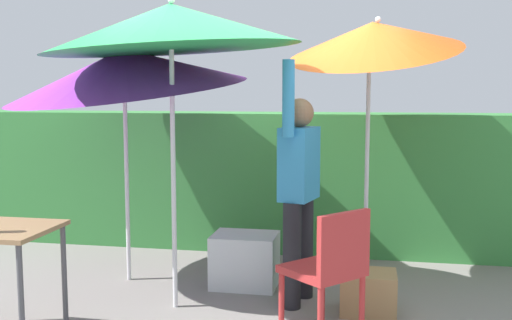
{
  "coord_description": "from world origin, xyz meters",
  "views": [
    {
      "loc": [
        0.89,
        -4.41,
        1.65
      ],
      "look_at": [
        0.0,
        0.3,
        1.1
      ],
      "focal_mm": 41.92,
      "sensor_mm": 36.0,
      "label": 1
    }
  ],
  "objects": [
    {
      "name": "umbrella_orange",
      "position": [
        0.91,
        0.71,
        2.09
      ],
      "size": [
        1.5,
        1.47,
        2.47
      ],
      "color": "silver",
      "rests_on": "ground_plane"
    },
    {
      "name": "ground_plane",
      "position": [
        0.0,
        0.0,
        0.0
      ],
      "size": [
        24.0,
        24.0,
        0.0
      ],
      "primitive_type": "plane",
      "color": "gray"
    },
    {
      "name": "umbrella_rainbow",
      "position": [
        -1.14,
        0.39,
        1.83
      ],
      "size": [
        2.08,
        2.06,
        2.21
      ],
      "color": "silver",
      "rests_on": "ground_plane"
    },
    {
      "name": "umbrella_yellow",
      "position": [
        -0.54,
        -0.17,
        2.12
      ],
      "size": [
        1.91,
        1.9,
        2.37
      ],
      "color": "silver",
      "rests_on": "ground_plane"
    },
    {
      "name": "crate_cardboard",
      "position": [
        0.91,
        -0.01,
        0.16
      ],
      "size": [
        0.41,
        0.33,
        0.31
      ],
      "primitive_type": "cube",
      "color": "#9E7A4C",
      "rests_on": "ground_plane"
    },
    {
      "name": "hedge_row",
      "position": [
        0.0,
        1.8,
        0.72
      ],
      "size": [
        8.0,
        0.7,
        1.43
      ],
      "primitive_type": "cube",
      "color": "#38843D",
      "rests_on": "ground_plane"
    },
    {
      "name": "chair_plastic",
      "position": [
        0.66,
        -0.58,
        0.51
      ],
      "size": [
        0.62,
        0.62,
        0.89
      ],
      "color": "#B72D2D",
      "rests_on": "ground_plane"
    },
    {
      "name": "cooler_box",
      "position": [
        -0.12,
        0.43,
        0.22
      ],
      "size": [
        0.54,
        0.42,
        0.45
      ],
      "primitive_type": "cube",
      "color": "silver",
      "rests_on": "ground_plane"
    },
    {
      "name": "person_vendor",
      "position": [
        0.37,
        0.12,
        0.93
      ],
      "size": [
        0.3,
        0.56,
        1.88
      ],
      "color": "black",
      "rests_on": "ground_plane"
    }
  ]
}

